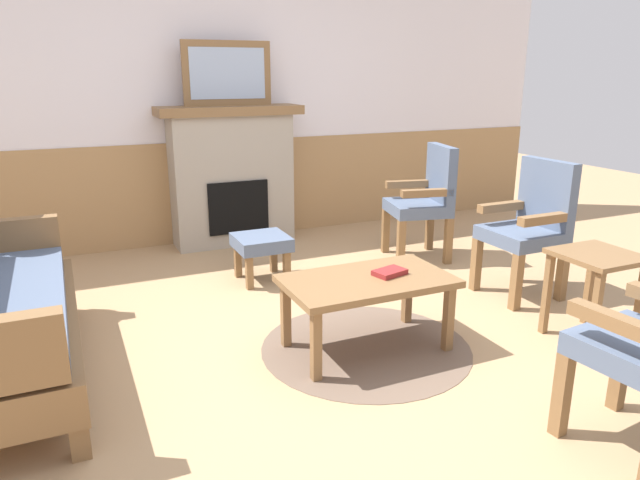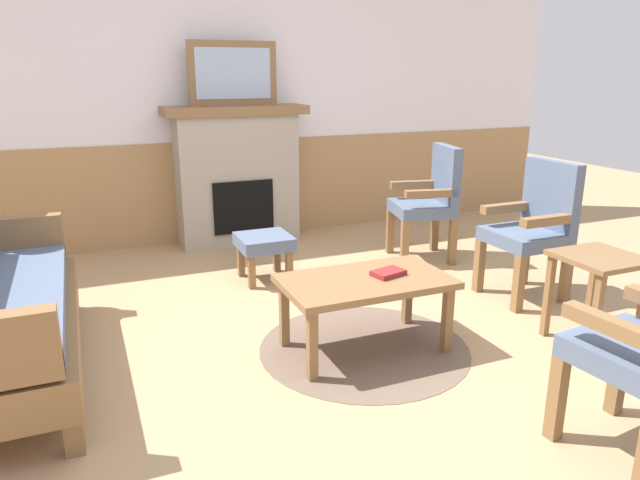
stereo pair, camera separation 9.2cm
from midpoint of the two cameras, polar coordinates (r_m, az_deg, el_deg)
name	(u,v)px [view 1 (the left image)]	position (r m, az deg, el deg)	size (l,w,h in m)	color
ground_plane	(344,342)	(3.56, 1.60, -9.99)	(14.00, 14.00, 0.00)	tan
wall_back	(221,101)	(5.65, -10.16, 13.33)	(7.20, 0.14, 2.70)	white
fireplace	(232,175)	(5.48, -9.17, 6.36)	(1.30, 0.44, 1.28)	#A39989
framed_picture	(227,73)	(5.40, -9.61, 15.88)	(0.80, 0.04, 0.56)	brown
coffee_table	(367,287)	(3.34, 3.89, -4.61)	(0.96, 0.56, 0.44)	brown
round_rug	(366,347)	(3.49, 3.77, -10.49)	(1.24, 1.24, 0.01)	brown
book_on_table	(390,272)	(3.38, 6.11, -3.18)	(0.19, 0.12, 0.03)	maroon
footstool	(261,245)	(4.50, -6.38, -0.51)	(0.40, 0.40, 0.36)	brown
armchair_near_fireplace	(531,222)	(4.38, 19.48, 1.64)	(0.48, 0.48, 0.98)	brown
armchair_by_window_left	(426,197)	(5.05, 9.87, 4.18)	(0.57, 0.57, 0.98)	brown
side_table	(596,272)	(3.78, 24.92, -2.85)	(0.44, 0.44, 0.55)	brown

